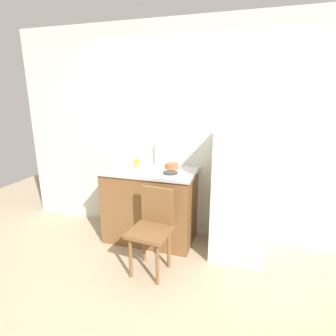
% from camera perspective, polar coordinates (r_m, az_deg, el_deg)
% --- Properties ---
extents(ground_plane, '(8.00, 8.00, 0.00)m').
position_cam_1_polar(ground_plane, '(3.03, -0.26, -21.59)').
color(ground_plane, tan).
extents(back_wall, '(4.80, 0.10, 2.69)m').
position_cam_1_polar(back_wall, '(3.43, 4.70, 7.23)').
color(back_wall, silver).
rests_on(back_wall, ground_plane).
extents(cabinet_base, '(1.10, 0.60, 0.90)m').
position_cam_1_polar(cabinet_base, '(3.46, -3.76, -8.09)').
color(cabinet_base, brown).
rests_on(cabinet_base, ground_plane).
extents(countertop, '(1.14, 0.64, 0.04)m').
position_cam_1_polar(countertop, '(3.30, -3.90, -0.62)').
color(countertop, '#B7B7BC').
rests_on(countertop, cabinet_base).
extents(faucet, '(0.02, 0.02, 0.29)m').
position_cam_1_polar(faucet, '(3.49, -2.55, 3.04)').
color(faucet, '#B7B7BC').
rests_on(faucet, countertop).
extents(refrigerator, '(0.57, 0.61, 1.48)m').
position_cam_1_polar(refrigerator, '(3.15, 14.90, -5.28)').
color(refrigerator, silver).
rests_on(refrigerator, ground_plane).
extents(chair, '(0.43, 0.43, 0.89)m').
position_cam_1_polar(chair, '(2.86, -3.34, -12.30)').
color(chair, brown).
rests_on(chair, ground_plane).
extents(dish_tray, '(0.28, 0.20, 0.05)m').
position_cam_1_polar(dish_tray, '(3.24, -4.14, -0.14)').
color(dish_tray, white).
rests_on(dish_tray, countertop).
extents(terracotta_bowl, '(0.17, 0.17, 0.06)m').
position_cam_1_polar(terracotta_bowl, '(3.33, 0.79, 0.46)').
color(terracotta_bowl, '#B25B33').
rests_on(terracotta_bowl, countertop).
extents(hotplate, '(0.17, 0.17, 0.02)m').
position_cam_1_polar(hotplate, '(3.12, 0.49, -0.97)').
color(hotplate, '#2D2D2D').
rests_on(hotplate, countertop).
extents(cup_yellow, '(0.08, 0.08, 0.10)m').
position_cam_1_polar(cup_yellow, '(3.40, -6.54, 1.00)').
color(cup_yellow, yellow).
rests_on(cup_yellow, countertop).
extents(cup_white, '(0.07, 0.07, 0.09)m').
position_cam_1_polar(cup_white, '(3.37, -11.56, 0.53)').
color(cup_white, white).
rests_on(cup_white, countertop).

